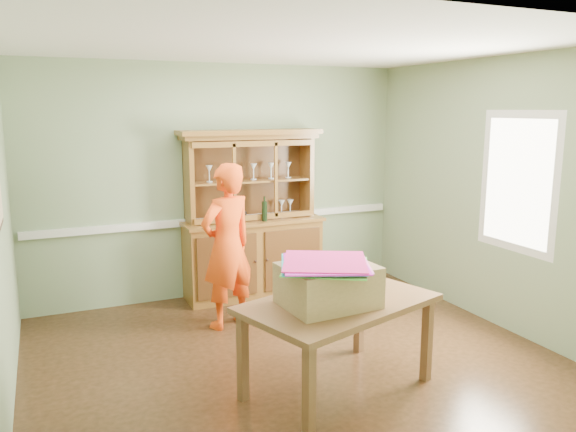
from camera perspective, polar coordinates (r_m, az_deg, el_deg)
name	(u,v)px	position (r m, az deg, el deg)	size (l,w,h in m)	color
floor	(292,357)	(5.19, 0.39, -14.14)	(4.50, 4.50, 0.00)	#4F2F19
ceiling	(292,44)	(4.73, 0.44, 17.03)	(4.50, 4.50, 0.00)	white
wall_back	(222,182)	(6.63, -6.69, 3.50)	(4.50, 4.50, 0.00)	gray
wall_right	(495,193)	(6.04, 20.29, 2.18)	(4.00, 4.00, 0.00)	gray
wall_front	(446,270)	(3.11, 15.76, -5.29)	(4.50, 4.50, 0.00)	gray
chair_rail	(224,220)	(6.68, -6.54, -0.36)	(4.41, 0.05, 0.08)	silver
window_panel	(517,182)	(5.80, 22.28, 3.20)	(0.03, 0.96, 1.36)	silver
china_hutch	(252,238)	(6.63, -3.66, -2.25)	(1.66, 0.55, 1.95)	olive
dining_table	(339,311)	(4.41, 5.18, -9.62)	(1.67, 1.29, 0.74)	brown
cardboard_box	(328,285)	(4.24, 4.08, -7.02)	(0.66, 0.53, 0.31)	#9F8052
kite_stack	(325,264)	(4.15, 3.79, -4.85)	(0.81, 0.81, 0.04)	green
person	(227,246)	(5.66, -6.20, -3.07)	(0.61, 0.40, 1.67)	#FF4A10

